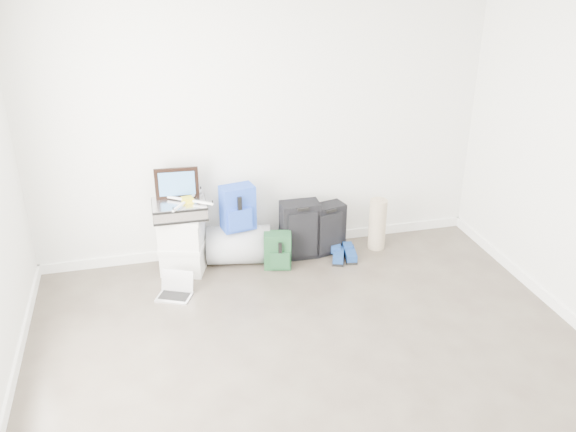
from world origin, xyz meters
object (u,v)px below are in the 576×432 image
object	(u,v)px
briefcase	(180,209)
laptop	(176,290)
boxes_stack	(182,244)
carry_on	(328,229)
large_suitcase	(300,230)
duffel_bag	(239,245)

from	to	relation	value
briefcase	laptop	world-z (taller)	briefcase
boxes_stack	carry_on	bearing A→B (deg)	19.74
briefcase	laptop	xyz separation A→B (m)	(-0.12, -0.42, -0.61)
large_suitcase	laptop	distance (m)	1.39
boxes_stack	large_suitcase	distance (m)	1.18
boxes_stack	carry_on	xyz separation A→B (m)	(1.48, 0.03, -0.03)
boxes_stack	laptop	distance (m)	0.51
carry_on	large_suitcase	bearing A→B (deg)	169.47
duffel_bag	laptop	distance (m)	0.84
briefcase	laptop	size ratio (longest dim) A/B	1.34
large_suitcase	carry_on	world-z (taller)	large_suitcase
briefcase	large_suitcase	size ratio (longest dim) A/B	0.83
briefcase	carry_on	distance (m)	1.53
laptop	boxes_stack	bearing A→B (deg)	99.41
boxes_stack	carry_on	distance (m)	1.48
briefcase	duffel_bag	world-z (taller)	briefcase
briefcase	duffel_bag	distance (m)	0.73
duffel_bag	carry_on	bearing A→B (deg)	9.79
large_suitcase	boxes_stack	bearing A→B (deg)	-178.44
boxes_stack	briefcase	bearing A→B (deg)	18.58
boxes_stack	duffel_bag	xyz separation A→B (m)	(0.56, 0.05, -0.11)
large_suitcase	carry_on	bearing A→B (deg)	4.50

